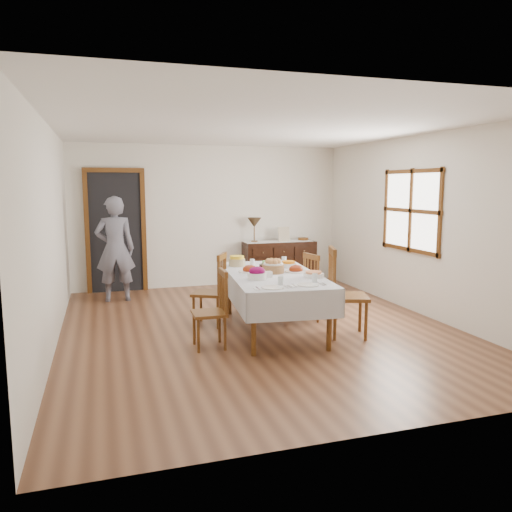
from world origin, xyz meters
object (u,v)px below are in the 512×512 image
object	(u,v)px
chair_right_near	(344,292)
person	(115,245)
table_lamp	(254,223)
chair_left_near	(213,309)
dining_table	(273,280)
sideboard	(279,263)
chair_right_far	(318,286)
chair_left_far	(213,289)

from	to	relation	value
chair_right_near	person	bearing A→B (deg)	61.27
table_lamp	chair_left_near	bearing A→B (deg)	-114.46
dining_table	sideboard	distance (m)	3.09
chair_right_far	sideboard	size ratio (longest dim) A/B	0.69
sideboard	person	distance (m)	3.10
dining_table	chair_right_near	distance (m)	0.91
person	table_lamp	world-z (taller)	person
chair_left_near	chair_left_far	xyz separation A→B (m)	(0.19, 0.91, 0.03)
sideboard	chair_left_far	bearing A→B (deg)	-127.04
chair_right_far	table_lamp	xyz separation A→B (m)	(-0.16, 2.56, 0.70)
person	table_lamp	size ratio (longest dim) A/B	3.96
chair_right_far	table_lamp	bearing A→B (deg)	-7.23
chair_left_near	sideboard	xyz separation A→B (m)	(2.01, 3.32, -0.05)
dining_table	person	xyz separation A→B (m)	(-1.90, 2.34, 0.25)
table_lamp	chair_right_far	bearing A→B (deg)	-86.49
dining_table	person	size ratio (longest dim) A/B	1.25
dining_table	chair_right_far	distance (m)	0.88
chair_left_far	dining_table	bearing A→B (deg)	84.41
dining_table	chair_right_far	size ratio (longest dim) A/B	2.44
sideboard	person	xyz separation A→B (m)	(-3.02, -0.53, 0.50)
dining_table	chair_left_far	bearing A→B (deg)	152.36
sideboard	dining_table	bearing A→B (deg)	-111.31
dining_table	chair_left_far	xyz separation A→B (m)	(-0.70, 0.46, -0.16)
chair_left_far	person	xyz separation A→B (m)	(-1.20, 1.88, 0.42)
dining_table	table_lamp	distance (m)	3.02
chair_left_near	person	world-z (taller)	person
dining_table	sideboard	xyz separation A→B (m)	(1.12, 2.87, -0.25)
chair_left_far	chair_right_far	world-z (taller)	chair_left_far
dining_table	chair_left_near	size ratio (longest dim) A/B	2.50
chair_right_near	sideboard	xyz separation A→B (m)	(0.36, 3.37, -0.15)
dining_table	chair_left_far	distance (m)	0.85
chair_left_near	chair_right_near	world-z (taller)	chair_right_near
dining_table	chair_right_near	bearing A→B (deg)	-27.21
chair_right_near	sideboard	size ratio (longest dim) A/B	0.82
chair_left_far	chair_right_far	size ratio (longest dim) A/B	1.05
chair_right_far	person	bearing A→B (deg)	42.58
chair_left_far	chair_right_far	xyz separation A→B (m)	(1.49, -0.12, -0.02)
chair_right_far	person	world-z (taller)	person
chair_left_near	chair_right_far	distance (m)	1.86
chair_left_far	chair_right_far	distance (m)	1.50
chair_left_near	table_lamp	distance (m)	3.75
chair_left_far	person	size ratio (longest dim) A/B	0.54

